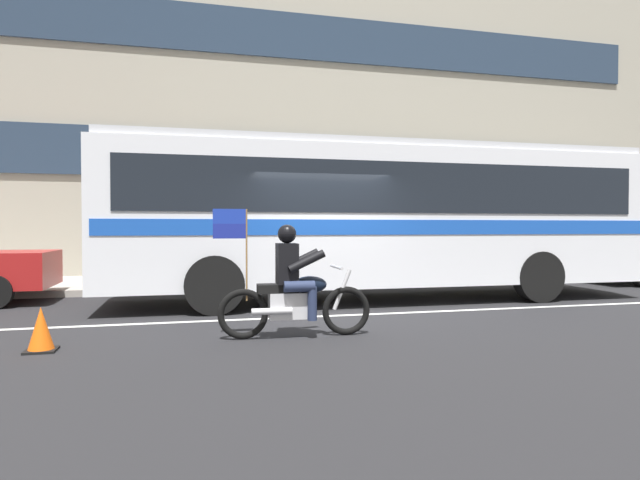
{
  "coord_description": "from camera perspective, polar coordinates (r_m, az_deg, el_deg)",
  "views": [
    {
      "loc": [
        -2.5,
        -9.54,
        1.52
      ],
      "look_at": [
        -0.19,
        -0.49,
        1.31
      ],
      "focal_mm": 30.38,
      "sensor_mm": 36.0,
      "label": 1
    }
  ],
  "objects": [
    {
      "name": "office_building_facade",
      "position": [
        17.52,
        -5.98,
        13.83
      ],
      "size": [
        28.0,
        0.89,
        10.63
      ],
      "color": "gray",
      "rests_on": "ground_plane"
    },
    {
      "name": "motorcycle_with_rider",
      "position": [
        7.54,
        -2.77,
        -5.21
      ],
      "size": [
        2.2,
        0.64,
        1.78
      ],
      "color": "black",
      "rests_on": "ground_plane"
    },
    {
      "name": "lane_center_stripe",
      "position": [
        9.4,
        1.27,
        -7.98
      ],
      "size": [
        26.6,
        0.14,
        0.01
      ],
      "primitive_type": "cube",
      "color": "silver",
      "rests_on": "ground_plane"
    },
    {
      "name": "ground_plane",
      "position": [
        9.98,
        0.34,
        -7.46
      ],
      "size": [
        60.0,
        60.0,
        0.0
      ],
      "primitive_type": "plane",
      "color": "black"
    },
    {
      "name": "sidewalk_curb",
      "position": [
        14.92,
        -4.65,
        -4.25
      ],
      "size": [
        28.0,
        3.8,
        0.15
      ],
      "primitive_type": "cube",
      "color": "#A39E93",
      "rests_on": "ground_plane"
    },
    {
      "name": "transit_bus",
      "position": [
        11.45,
        6.05,
        3.12
      ],
      "size": [
        11.14,
        2.67,
        3.22
      ],
      "color": "silver",
      "rests_on": "ground_plane"
    },
    {
      "name": "fire_hydrant",
      "position": [
        15.74,
        14.19,
        -2.38
      ],
      "size": [
        0.22,
        0.3,
        0.75
      ],
      "color": "gold",
      "rests_on": "sidewalk_curb"
    },
    {
      "name": "traffic_cone",
      "position": [
        7.55,
        -27.32,
        -8.47
      ],
      "size": [
        0.36,
        0.36,
        0.55
      ],
      "color": "#EA590F",
      "rests_on": "ground_plane"
    }
  ]
}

